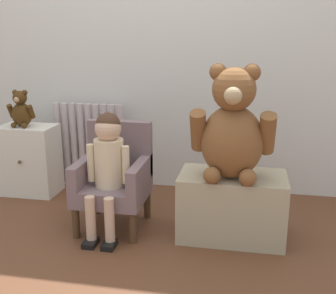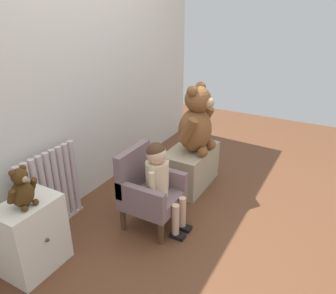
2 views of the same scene
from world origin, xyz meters
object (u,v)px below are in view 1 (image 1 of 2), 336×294
at_px(small_dresser, 30,160).
at_px(child_armchair, 114,177).
at_px(small_teddy_bear, 21,111).
at_px(low_bench, 232,206).
at_px(radiator, 90,146).
at_px(child_figure, 108,157).
at_px(large_teddy_bear, 232,129).

height_order(small_dresser, child_armchair, child_armchair).
distance_m(small_dresser, small_teddy_bear, 0.37).
height_order(low_bench, small_teddy_bear, small_teddy_bear).
bearing_deg(radiator, low_bench, -30.45).
xyz_separation_m(child_figure, large_teddy_bear, (0.70, 0.03, 0.19)).
bearing_deg(child_armchair, large_teddy_bear, -6.39).
relative_size(radiator, child_armchair, 1.02).
bearing_deg(radiator, small_teddy_bear, -147.99).
height_order(radiator, child_armchair, radiator).
height_order(large_teddy_bear, small_teddy_bear, large_teddy_bear).
height_order(small_dresser, low_bench, small_dresser).
xyz_separation_m(radiator, low_bench, (1.11, -0.65, -0.13)).
relative_size(radiator, small_dresser, 1.27).
distance_m(child_armchair, large_teddy_bear, 0.78).
bearing_deg(radiator, large_teddy_bear, -32.55).
distance_m(low_bench, large_teddy_bear, 0.46).
height_order(small_dresser, child_figure, child_figure).
height_order(child_armchair, small_teddy_bear, small_teddy_bear).
xyz_separation_m(small_dresser, child_figure, (0.77, -0.50, 0.21)).
height_order(small_dresser, small_teddy_bear, small_teddy_bear).
relative_size(small_dresser, low_bench, 0.84).
xyz_separation_m(low_bench, large_teddy_bear, (-0.01, -0.05, 0.46)).
height_order(child_armchair, child_figure, child_figure).
bearing_deg(small_teddy_bear, low_bench, -14.97).
distance_m(small_dresser, child_figure, 0.95).
height_order(low_bench, large_teddy_bear, large_teddy_bear).
distance_m(small_dresser, large_teddy_bear, 1.59).
bearing_deg(child_figure, small_dresser, 147.09).
xyz_separation_m(child_armchair, large_teddy_bear, (0.70, -0.08, 0.34)).
relative_size(child_figure, low_bench, 1.20).
bearing_deg(small_teddy_bear, large_teddy_bear, -16.78).
distance_m(small_dresser, low_bench, 1.54).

